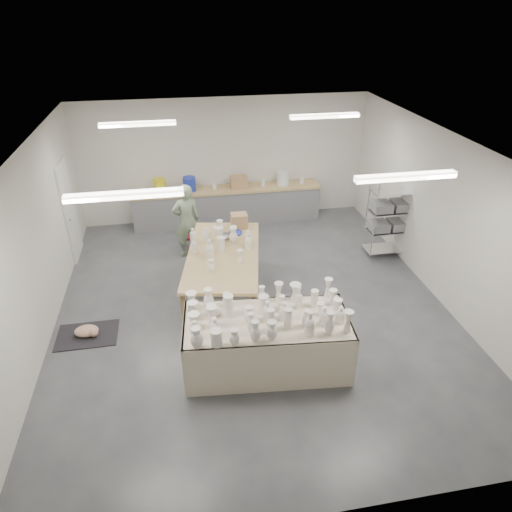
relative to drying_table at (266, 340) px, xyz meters
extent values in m
plane|color=#424449|center=(0.06, 1.56, -0.48)|extent=(8.00, 8.00, 0.00)
cube|color=white|center=(0.06, 1.56, 2.51)|extent=(7.00, 8.00, 0.02)
cube|color=silver|center=(0.06, 5.56, 1.02)|extent=(7.00, 0.02, 3.00)
cube|color=silver|center=(0.06, -2.44, 1.02)|extent=(7.00, 0.02, 3.00)
cube|color=silver|center=(-3.44, 1.56, 1.02)|extent=(0.02, 8.00, 3.00)
cube|color=silver|center=(3.56, 1.56, 1.02)|extent=(0.02, 8.00, 3.00)
cube|color=white|center=(-3.41, 4.16, 0.57)|extent=(0.05, 0.90, 2.10)
cube|color=white|center=(-1.74, 0.06, 2.46)|extent=(1.40, 0.12, 0.08)
cube|color=white|center=(1.86, 0.06, 2.46)|extent=(1.40, 0.12, 0.08)
cube|color=white|center=(-1.74, 3.56, 2.46)|extent=(1.40, 0.12, 0.08)
cube|color=white|center=(1.86, 3.56, 2.46)|extent=(1.40, 0.12, 0.08)
cube|color=tan|center=(0.06, 5.24, 0.39)|extent=(4.60, 0.60, 0.06)
cube|color=slate|center=(0.06, 5.24, -0.06)|extent=(4.60, 0.55, 0.84)
cylinder|color=yellow|center=(-1.54, 5.24, 0.59)|extent=(0.30, 0.30, 0.34)
cylinder|color=#2032AE|center=(-0.84, 5.24, 0.59)|extent=(0.30, 0.30, 0.34)
cylinder|color=white|center=(1.46, 5.24, 0.59)|extent=(0.30, 0.30, 0.34)
cube|color=#AD8053|center=(0.36, 5.24, 0.56)|extent=(0.40, 0.30, 0.28)
cylinder|color=white|center=(-1.94, 5.24, 0.49)|extent=(0.10, 0.10, 0.14)
cylinder|color=white|center=(-0.24, 5.24, 0.49)|extent=(0.10, 0.10, 0.14)
cylinder|color=white|center=(0.96, 5.24, 0.49)|extent=(0.10, 0.10, 0.14)
cylinder|color=white|center=(1.96, 5.24, 0.49)|extent=(0.10, 0.10, 0.14)
cylinder|color=silver|center=(2.84, 2.74, 0.42)|extent=(0.02, 0.02, 1.80)
cylinder|color=silver|center=(3.68, 2.74, 0.42)|extent=(0.02, 0.02, 1.80)
cylinder|color=silver|center=(2.84, 3.18, 0.42)|extent=(0.02, 0.02, 1.80)
cylinder|color=silver|center=(3.68, 3.18, 0.42)|extent=(0.02, 0.02, 1.80)
cube|color=silver|center=(3.26, 2.96, -0.33)|extent=(0.88, 0.48, 0.02)
cube|color=silver|center=(3.26, 2.96, 0.12)|extent=(0.88, 0.48, 0.02)
cube|color=silver|center=(3.26, 2.96, 0.57)|extent=(0.88, 0.48, 0.02)
cube|color=silver|center=(3.26, 2.96, 1.02)|extent=(0.88, 0.48, 0.02)
cube|color=slate|center=(3.04, 2.96, 0.24)|extent=(0.38, 0.42, 0.18)
cube|color=slate|center=(3.48, 2.96, 0.24)|extent=(0.38, 0.42, 0.18)
cube|color=slate|center=(3.04, 2.96, 0.69)|extent=(0.38, 0.42, 0.18)
cube|color=slate|center=(3.48, 2.96, 0.69)|extent=(0.38, 0.42, 0.18)
cube|color=olive|center=(0.01, 0.00, -0.10)|extent=(2.27, 1.19, 0.77)
cube|color=beige|center=(0.01, 0.00, 0.37)|extent=(2.56, 1.38, 0.03)
cube|color=beige|center=(0.01, -0.56, -0.05)|extent=(2.45, 0.25, 0.87)
cube|color=beige|center=(0.01, 0.56, -0.05)|extent=(2.45, 0.25, 0.87)
cube|color=tan|center=(-0.41, 1.94, 0.44)|extent=(1.72, 2.74, 0.06)
cube|color=olive|center=(-0.97, 0.74, -0.03)|extent=(0.08, 0.08, 0.89)
cube|color=olive|center=(0.16, 0.74, -0.03)|extent=(0.08, 0.08, 0.89)
cube|color=olive|center=(-0.97, 3.15, -0.03)|extent=(0.08, 0.08, 0.89)
cube|color=olive|center=(0.16, 3.15, -0.03)|extent=(0.08, 0.08, 0.89)
ellipsoid|color=silver|center=(-0.31, 2.53, 0.52)|extent=(0.26, 0.26, 0.12)
cylinder|color=#2032AE|center=(-0.08, 2.68, 0.49)|extent=(0.26, 0.26, 0.03)
cylinder|color=white|center=(-0.46, 2.78, 0.53)|extent=(0.11, 0.11, 0.12)
cube|color=#AD8053|center=(0.04, 2.96, 0.61)|extent=(0.32, 0.26, 0.28)
cube|color=black|center=(-2.84, 1.21, -0.47)|extent=(1.00, 0.70, 0.02)
ellipsoid|color=white|center=(-2.84, 1.21, -0.38)|extent=(0.41, 0.30, 0.17)
sphere|color=white|center=(-2.70, 1.12, -0.36)|extent=(0.14, 0.14, 0.14)
imported|color=gray|center=(-1.00, 3.72, 0.34)|extent=(0.67, 0.52, 1.64)
cylinder|color=#A71729|center=(-1.00, 3.99, -0.18)|extent=(0.43, 0.43, 0.04)
cylinder|color=silver|center=(-0.86, 3.95, -0.34)|extent=(0.02, 0.02, 0.29)
cylinder|color=silver|center=(-1.03, 4.13, -0.34)|extent=(0.02, 0.02, 0.29)
cylinder|color=silver|center=(-1.10, 3.89, -0.34)|extent=(0.02, 0.02, 0.29)
camera|label=1|loc=(-1.09, -5.22, 4.54)|focal=32.00mm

